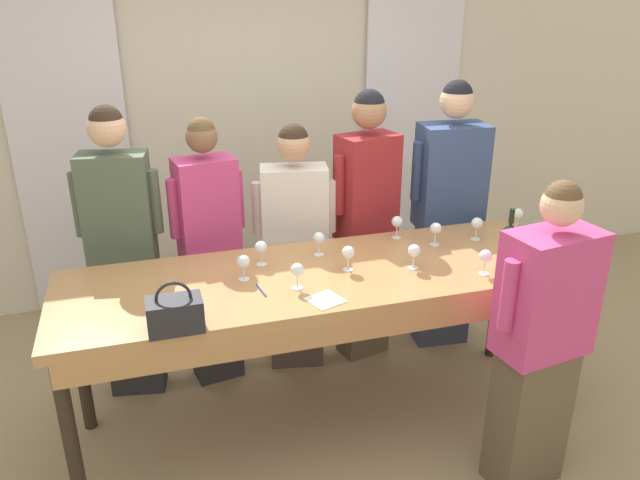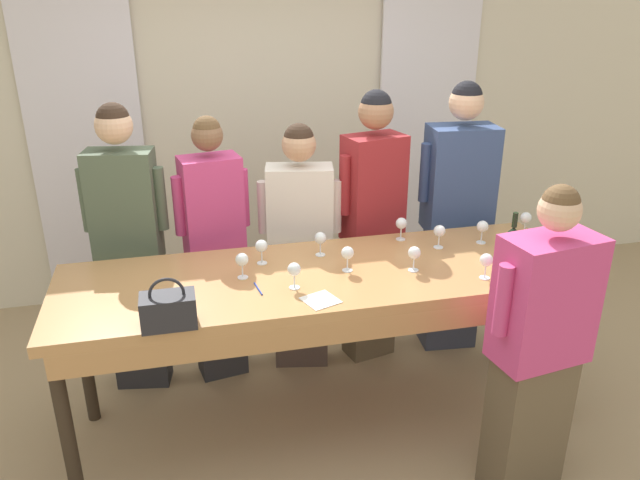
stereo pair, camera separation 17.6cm
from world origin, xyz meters
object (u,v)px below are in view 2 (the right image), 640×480
wine_glass_front_right (261,247)px  wine_glass_by_bottle (242,260)px  wine_glass_center_mid (320,239)px  guest_striped_shirt (372,225)px  wine_glass_near_host (348,254)px  guest_navy_coat (456,219)px  wine_glass_by_handbag (483,227)px  wine_glass_center_left (544,252)px  wine_glass_back_mid (526,219)px  guest_olive_jacket (129,247)px  wine_glass_back_right (401,224)px  guest_cream_sweater (300,246)px  wine_glass_back_left (414,254)px  wine_bottle (511,248)px  wine_glass_center_right (486,261)px  wine_glass_front_left (294,270)px  handbag (168,310)px  tasting_bar (325,289)px  host_pouring (538,349)px  guest_pink_top (215,249)px  wine_glass_front_mid (439,232)px

wine_glass_front_right → wine_glass_by_bottle: size_ratio=1.00×
wine_glass_center_mid → guest_striped_shirt: bearing=44.9°
wine_glass_near_host → guest_navy_coat: 1.18m
wine_glass_by_handbag → wine_glass_center_left: bearing=-70.4°
wine_glass_back_mid → guest_olive_jacket: size_ratio=0.08×
wine_glass_back_right → guest_cream_sweater: (-0.55, 0.34, -0.23)m
wine_glass_back_left → wine_glass_back_mid: (0.85, 0.34, 0.00)m
wine_glass_center_left → guest_striped_shirt: (-0.66, 0.91, -0.13)m
wine_bottle → wine_glass_center_right: bearing=-155.7°
wine_glass_front_left → wine_glass_near_host: bearing=23.0°
handbag → wine_glass_center_mid: 1.03m
wine_glass_front_right → wine_glass_back_left: same height
wine_glass_center_left → guest_navy_coat: guest_navy_coat is taller
tasting_bar → wine_glass_back_mid: 1.36m
wine_glass_by_bottle → guest_cream_sweater: guest_cream_sweater is taller
wine_glass_center_right → host_pouring: host_pouring is taller
guest_cream_sweater → guest_navy_coat: bearing=0.0°
wine_glass_center_right → tasting_bar: bearing=163.1°
wine_bottle → wine_glass_center_left: 0.17m
handbag → guest_pink_top: guest_pink_top is taller
wine_glass_back_left → guest_striped_shirt: 0.78m
wine_glass_front_right → guest_striped_shirt: bearing=31.6°
wine_glass_by_handbag → guest_navy_coat: bearing=81.5°
wine_glass_center_left → wine_glass_back_right: (-0.59, 0.57, 0.00)m
guest_cream_sweater → wine_bottle: bearing=-41.2°
handbag → wine_glass_center_left: 1.96m
wine_bottle → wine_glass_back_mid: (0.34, 0.43, -0.02)m
wine_glass_front_right → wine_glass_back_mid: same height
guest_pink_top → guest_navy_coat: (1.60, -0.00, 0.06)m
wine_bottle → wine_glass_by_bottle: (-1.41, 0.21, -0.02)m
wine_glass_by_handbag → guest_navy_coat: guest_navy_coat is taller
tasting_bar → wine_glass_center_left: bearing=-10.5°
wine_glass_by_bottle → guest_pink_top: bearing=98.8°
wine_glass_center_left → wine_glass_back_right: 0.82m
wine_glass_back_right → wine_glass_by_handbag: (0.45, -0.16, -0.00)m
wine_glass_back_right → guest_pink_top: 1.15m
handbag → wine_glass_by_handbag: size_ratio=1.76×
wine_glass_back_mid → guest_navy_coat: bearing=120.2°
guest_striped_shirt → host_pouring: 1.44m
wine_glass_back_right → wine_glass_front_mid: bearing=-44.1°
wine_glass_back_left → wine_glass_near_host: (-0.34, 0.08, 0.00)m
tasting_bar → host_pouring: size_ratio=1.72×
wine_glass_by_handbag → wine_glass_back_right: bearing=160.5°
wine_glass_back_left → wine_glass_back_mid: 0.92m
wine_glass_back_left → guest_navy_coat: size_ratio=0.07×
wine_glass_front_right → wine_glass_back_right: size_ratio=1.00×
wine_glass_front_right → host_pouring: (1.16, -0.90, -0.27)m
wine_glass_front_left → wine_glass_by_handbag: 1.23m
wine_glass_center_right → guest_cream_sweater: bearing=130.0°
tasting_bar → guest_cream_sweater: size_ratio=1.70×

